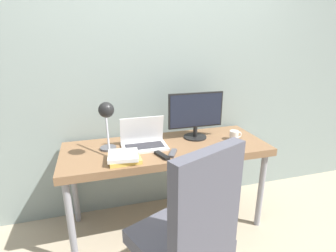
{
  "coord_description": "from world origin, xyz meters",
  "views": [
    {
      "loc": [
        -0.54,
        -1.6,
        1.58
      ],
      "look_at": [
        0.0,
        0.28,
        0.93
      ],
      "focal_mm": 28.0,
      "sensor_mm": 36.0,
      "label": 1
    }
  ],
  "objects": [
    {
      "name": "ground_plane",
      "position": [
        0.0,
        0.0,
        0.0
      ],
      "size": [
        12.0,
        12.0,
        0.0
      ],
      "primitive_type": "plane",
      "color": "tan"
    },
    {
      "name": "mug",
      "position": [
        0.6,
        0.28,
        0.79
      ],
      "size": [
        0.11,
        0.08,
        0.08
      ],
      "color": "silver",
      "rests_on": "desk"
    },
    {
      "name": "tv_remote",
      "position": [
        -0.09,
        0.12,
        0.76
      ],
      "size": [
        0.09,
        0.16,
        0.02
      ],
      "color": "black",
      "rests_on": "desk"
    },
    {
      "name": "desk",
      "position": [
        0.0,
        0.31,
        0.69
      ],
      "size": [
        1.67,
        0.63,
        0.75
      ],
      "color": "brown",
      "rests_on": "ground_plane"
    },
    {
      "name": "wall_back",
      "position": [
        0.0,
        0.69,
        1.3
      ],
      "size": [
        8.0,
        0.05,
        2.6
      ],
      "color": "gray",
      "rests_on": "ground_plane"
    },
    {
      "name": "desk_lamp",
      "position": [
        -0.46,
        0.24,
        1.05
      ],
      "size": [
        0.13,
        0.28,
        0.42
      ],
      "color": "#4C4C51",
      "rests_on": "desk"
    },
    {
      "name": "laptop",
      "position": [
        -0.18,
        0.35,
        0.8
      ],
      "size": [
        0.36,
        0.23,
        0.24
      ],
      "color": "silver",
      "rests_on": "desk"
    },
    {
      "name": "book_stack",
      "position": [
        -0.37,
        0.12,
        0.78
      ],
      "size": [
        0.24,
        0.22,
        0.06
      ],
      "color": "gold",
      "rests_on": "desk"
    },
    {
      "name": "media_remote",
      "position": [
        -0.0,
        0.13,
        0.76
      ],
      "size": [
        0.1,
        0.14,
        0.02
      ],
      "color": "#4C4C51",
      "rests_on": "desk"
    },
    {
      "name": "monitor",
      "position": [
        0.3,
        0.43,
        0.97
      ],
      "size": [
        0.49,
        0.2,
        0.4
      ],
      "color": "black",
      "rests_on": "desk"
    },
    {
      "name": "office_chair",
      "position": [
        -0.11,
        -0.54,
        0.61
      ],
      "size": [
        0.61,
        0.63,
        1.12
      ],
      "color": "black",
      "rests_on": "ground_plane"
    }
  ]
}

